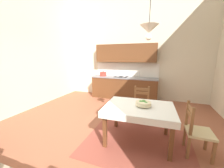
# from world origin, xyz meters

# --- Properties ---
(ground_plane) EXTENTS (6.38, 6.24, 0.10)m
(ground_plane) POSITION_xyz_m (0.00, 0.00, -0.05)
(ground_plane) COLOR #99563D
(wall_back) EXTENTS (6.38, 0.12, 4.21)m
(wall_back) POSITION_xyz_m (0.00, 2.88, 2.10)
(wall_back) COLOR beige
(wall_back) RESTS_ON ground_plane
(wall_left) EXTENTS (0.12, 6.24, 4.21)m
(wall_left) POSITION_xyz_m (-2.95, 0.00, 2.10)
(wall_left) COLOR beige
(wall_left) RESTS_ON ground_plane
(area_rug) EXTENTS (2.10, 1.60, 0.01)m
(area_rug) POSITION_xyz_m (0.75, -0.24, 0.00)
(area_rug) COLOR brown
(area_rug) RESTS_ON ground_plane
(kitchen_cabinetry) EXTENTS (2.68, 0.63, 2.20)m
(kitchen_cabinetry) POSITION_xyz_m (-0.25, 2.55, 0.86)
(kitchen_cabinetry) COLOR brown
(kitchen_cabinetry) RESTS_ON ground_plane
(dining_table) EXTENTS (1.39, 1.04, 0.75)m
(dining_table) POSITION_xyz_m (0.75, -0.14, 0.63)
(dining_table) COLOR brown
(dining_table) RESTS_ON ground_plane
(dining_chair_kitchen_side) EXTENTS (0.46, 0.46, 0.93)m
(dining_chair_kitchen_side) POSITION_xyz_m (0.69, 0.77, 0.44)
(dining_chair_kitchen_side) COLOR #D1BC89
(dining_chair_kitchen_side) RESTS_ON ground_plane
(dining_chair_window_side) EXTENTS (0.43, 0.43, 0.93)m
(dining_chair_window_side) POSITION_xyz_m (1.77, -0.18, 0.44)
(dining_chair_window_side) COLOR #D1BC89
(dining_chair_window_side) RESTS_ON ground_plane
(fruit_bowl) EXTENTS (0.30, 0.30, 0.12)m
(fruit_bowl) POSITION_xyz_m (0.83, -0.11, 0.81)
(fruit_bowl) COLOR beige
(fruit_bowl) RESTS_ON dining_table
(pendant_lamp) EXTENTS (0.32, 0.32, 0.81)m
(pendant_lamp) POSITION_xyz_m (0.86, -0.10, 2.19)
(pendant_lamp) COLOR black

